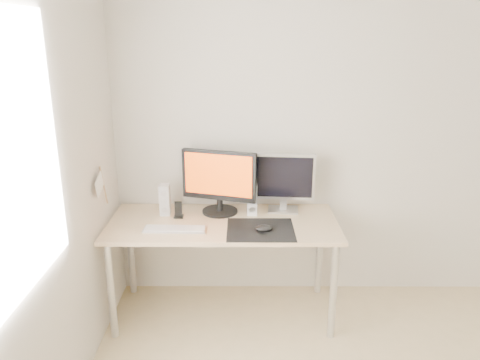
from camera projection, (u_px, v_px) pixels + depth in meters
name	position (u px, v px, depth m)	size (l,w,h in m)	color
wall_back	(350.00, 137.00, 3.46)	(3.50, 3.50, 0.00)	beige
mousepad	(261.00, 230.00, 3.13)	(0.45, 0.40, 0.00)	black
mouse	(264.00, 228.00, 3.09)	(0.12, 0.07, 0.04)	black
desk	(223.00, 232.00, 3.29)	(1.60, 0.70, 0.73)	#D1B587
main_monitor	(219.00, 180.00, 3.35)	(0.54, 0.32, 0.47)	black
second_monitor	(284.00, 180.00, 3.39)	(0.45, 0.18, 0.43)	silver
speaker_left	(165.00, 200.00, 3.36)	(0.07, 0.09, 0.23)	silver
speaker_right	(252.00, 200.00, 3.37)	(0.07, 0.09, 0.23)	white
keyboard	(175.00, 229.00, 3.12)	(0.42, 0.13, 0.02)	#B1B1B3
phone_dock	(179.00, 213.00, 3.33)	(0.07, 0.06, 0.12)	black
pennant	(101.00, 184.00, 3.04)	(0.01, 0.23, 0.29)	#A57F54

